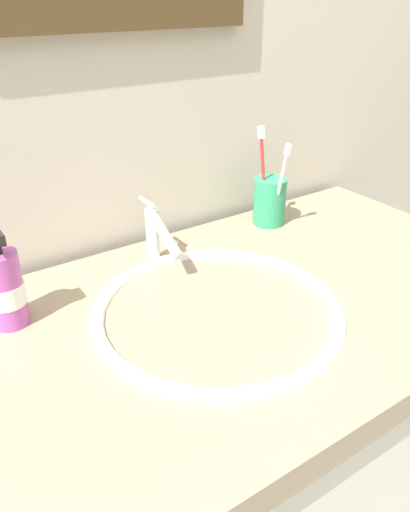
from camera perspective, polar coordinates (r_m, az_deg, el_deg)
tiled_wall_back at (r=0.96m, az=-10.42°, el=18.58°), size 2.38×0.04×2.40m
vanity_counter at (r=1.12m, az=1.07°, el=-25.39°), size 1.18×0.58×0.90m
sink_basin at (r=0.83m, az=1.18°, el=-8.86°), size 0.40×0.40×0.12m
faucet at (r=0.92m, az=-5.76°, el=2.43°), size 0.02×0.14×0.12m
toothbrush_cup at (r=1.09m, az=7.31°, el=6.15°), size 0.07×0.07×0.10m
toothbrush_red at (r=1.06m, az=6.56°, el=9.62°), size 0.03×0.02×0.21m
toothbrush_white at (r=1.04m, az=8.58°, el=8.40°), size 0.02×0.06×0.19m
soap_dispenser at (r=0.81m, az=-21.68°, el=-3.46°), size 0.06×0.06×0.16m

